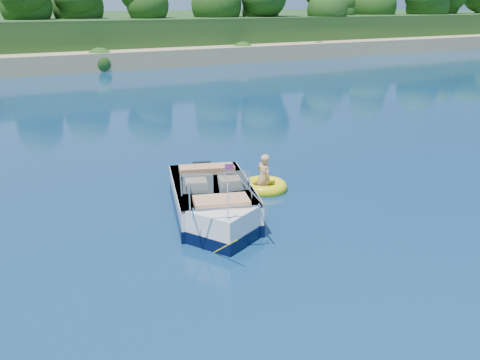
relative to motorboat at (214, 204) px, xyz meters
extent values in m
plane|color=#0A1F49|center=(-1.36, -1.26, -0.37)|extent=(160.00, 160.00, 0.00)
cylinder|color=black|center=(18.64, 38.74, 2.43)|extent=(0.44, 0.44, 2.60)
sphere|color=black|center=(18.64, 38.74, 4.90)|extent=(4.29, 4.29, 4.29)
cylinder|color=black|center=(46.64, 40.24, 2.63)|extent=(0.44, 0.44, 3.00)
cube|color=white|center=(0.12, 0.37, -0.06)|extent=(3.12, 4.25, 1.06)
cube|color=white|center=(-0.45, -1.34, -0.06)|extent=(1.91, 1.91, 1.06)
cube|color=black|center=(0.12, 0.37, -0.21)|extent=(3.16, 4.29, 0.30)
cube|color=black|center=(-0.45, -1.34, -0.21)|extent=(1.95, 1.95, 0.30)
cube|color=tan|center=(0.22, 0.65, 0.23)|extent=(2.37, 3.04, 0.10)
cube|color=white|center=(0.12, 0.37, 0.43)|extent=(3.16, 4.26, 0.06)
cube|color=black|center=(0.79, 2.34, -0.02)|extent=(0.64, 0.51, 0.91)
cube|color=#8C9EA5|center=(-0.53, -0.16, 0.73)|extent=(0.82, 0.59, 0.49)
cube|color=#8C9EA5|center=(0.33, -0.45, 0.73)|extent=(0.82, 0.40, 0.49)
cube|color=tan|center=(-0.39, 0.27, 0.46)|extent=(0.70, 0.70, 0.40)
cube|color=tan|center=(0.47, -0.02, 0.46)|extent=(0.70, 0.70, 0.40)
cube|color=tan|center=(0.44, 1.32, 0.46)|extent=(1.66, 1.02, 0.38)
cube|color=tan|center=(-0.39, -1.16, 0.44)|extent=(1.50, 1.14, 0.34)
cylinder|color=white|center=(-0.69, -2.07, 0.89)|extent=(0.04, 0.04, 0.86)
cube|color=#FF1F1C|center=(0.24, -0.42, 1.13)|extent=(0.21, 0.08, 0.14)
cube|color=silver|center=(-0.71, -2.12, 0.49)|extent=(0.11, 0.09, 0.05)
cylinder|color=yellow|center=(-0.97, -2.40, -0.02)|extent=(0.05, 1.09, 0.77)
torus|color=#FFEE0E|center=(2.35, 1.24, -0.28)|extent=(1.79, 1.79, 0.38)
torus|color=red|center=(2.35, 1.24, -0.26)|extent=(1.48, 1.48, 0.13)
imported|color=tan|center=(2.34, 1.28, -0.37)|extent=(0.52, 0.89, 1.64)
camera|label=1|loc=(-5.99, -11.91, 5.12)|focal=40.00mm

